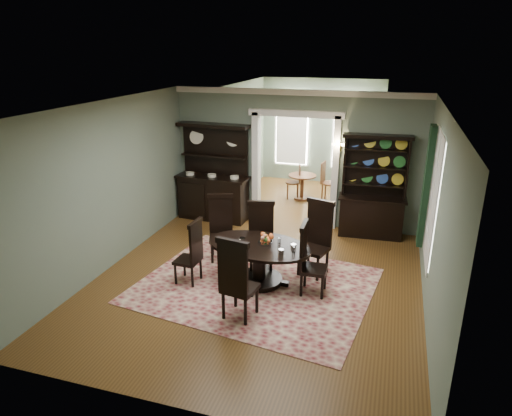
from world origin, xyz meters
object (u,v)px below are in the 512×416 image
(dining_table, at_px, (259,256))
(welsh_dresser, at_px, (372,200))
(parlor_table, at_px, (302,183))
(sideboard, at_px, (214,186))

(dining_table, height_order, welsh_dresser, welsh_dresser)
(welsh_dresser, height_order, parlor_table, welsh_dresser)
(sideboard, relative_size, parlor_table, 3.07)
(dining_table, bearing_deg, parlor_table, 101.25)
(dining_table, xyz_separation_m, welsh_dresser, (1.68, 2.71, 0.29))
(sideboard, relative_size, welsh_dresser, 1.02)
(sideboard, bearing_deg, welsh_dresser, 3.63)
(dining_table, distance_m, sideboard, 3.31)
(sideboard, bearing_deg, dining_table, -51.42)
(dining_table, bearing_deg, sideboard, 134.06)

